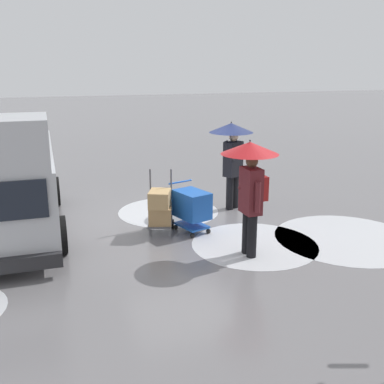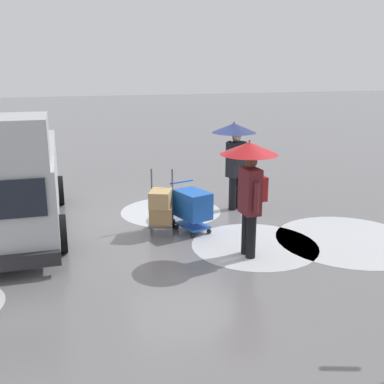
{
  "view_description": "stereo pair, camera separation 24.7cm",
  "coord_description": "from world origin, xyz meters",
  "views": [
    {
      "loc": [
        2.97,
        9.51,
        3.42
      ],
      "look_at": [
        0.24,
        1.44,
        1.05
      ],
      "focal_mm": 42.85,
      "sensor_mm": 36.0,
      "label": 1
    },
    {
      "loc": [
        2.74,
        9.59,
        3.42
      ],
      "look_at": [
        0.24,
        1.44,
        1.05
      ],
      "focal_mm": 42.85,
      "sensor_mm": 36.0,
      "label": 2
    }
  ],
  "objects": [
    {
      "name": "ground_plane",
      "position": [
        0.0,
        0.0,
        0.0
      ],
      "size": [
        90.0,
        90.0,
        0.0
      ],
      "primitive_type": "plane",
      "color": "slate"
    },
    {
      "name": "slush_patch_near_cluster",
      "position": [
        -2.84,
        2.23,
        0.0
      ],
      "size": [
        2.92,
        2.92,
        0.01
      ],
      "primitive_type": "cylinder",
      "color": "silver",
      "rests_on": "ground"
    },
    {
      "name": "slush_patch_under_van",
      "position": [
        -0.9,
        1.92,
        0.0
      ],
      "size": [
        2.48,
        2.48,
        0.01
      ],
      "primitive_type": "cylinder",
      "color": "silver",
      "rests_on": "ground"
    },
    {
      "name": "slush_patch_mid_street",
      "position": [
        0.14,
        -0.64,
        0.0
      ],
      "size": [
        2.41,
        2.41,
        0.01
      ],
      "primitive_type": "cylinder",
      "color": "silver",
      "rests_on": "ground"
    },
    {
      "name": "cargo_van_parked_right",
      "position": [
        3.7,
        -0.22,
        1.18
      ],
      "size": [
        2.26,
        5.37,
        2.6
      ],
      "color": "#B7BABF",
      "rests_on": "ground"
    },
    {
      "name": "shopping_cart_vendor",
      "position": [
        0.04,
        0.83,
        0.57
      ],
      "size": [
        0.77,
        0.94,
        1.02
      ],
      "color": "#1951B2",
      "rests_on": "ground"
    },
    {
      "name": "hand_dolly_boxes",
      "position": [
        0.7,
        0.71,
        0.55
      ],
      "size": [
        0.71,
        0.83,
        1.32
      ],
      "color": "#515156",
      "rests_on": "ground"
    },
    {
      "name": "pedestrian_pink_side",
      "position": [
        -1.37,
        -0.37,
        1.58
      ],
      "size": [
        1.04,
        1.04,
        2.15
      ],
      "color": "black",
      "rests_on": "ground"
    },
    {
      "name": "pedestrian_black_side",
      "position": [
        -0.58,
        2.3,
        1.57
      ],
      "size": [
        1.04,
        1.04,
        2.15
      ],
      "color": "black",
      "rests_on": "ground"
    }
  ]
}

